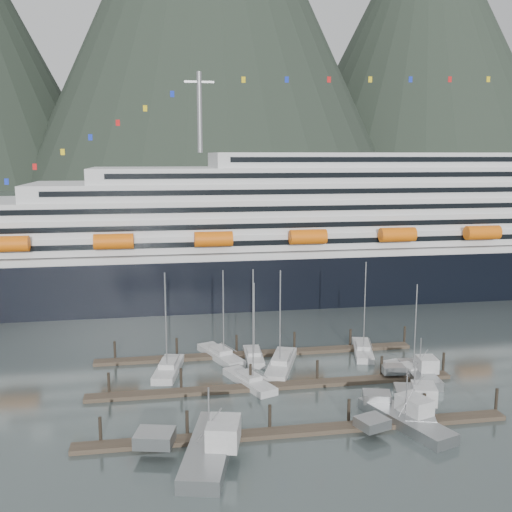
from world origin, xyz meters
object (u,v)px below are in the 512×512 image
(trawler_c, at_px, (404,419))
(sailboat_d, at_px, (281,365))
(sailboat_f, at_px, (254,357))
(sailboat_a, at_px, (168,370))
(sailboat_e, at_px, (221,356))
(cruise_ship, at_px, (383,237))
(sailboat_g, at_px, (363,350))
(sailboat_b, at_px, (249,381))
(trawler_e, at_px, (419,373))
(trawler_a, at_px, (208,447))
(trawler_d, at_px, (412,404))
(sailboat_h, at_px, (409,372))

(trawler_c, bearing_deg, sailboat_d, 5.87)
(sailboat_d, xyz_separation_m, sailboat_f, (-3.24, 4.18, -0.03))
(sailboat_a, distance_m, sailboat_e, 9.09)
(sailboat_f, height_order, trawler_c, sailboat_f)
(sailboat_f, bearing_deg, cruise_ship, -37.77)
(sailboat_g, bearing_deg, sailboat_b, 131.61)
(sailboat_a, bearing_deg, sailboat_g, -71.32)
(sailboat_f, height_order, trawler_e, sailboat_f)
(sailboat_b, distance_m, sailboat_e, 11.21)
(cruise_ship, xyz_separation_m, trawler_a, (-45.26, -68.30, -11.05))
(cruise_ship, relative_size, trawler_c, 16.13)
(cruise_ship, bearing_deg, sailboat_f, -131.41)
(sailboat_f, relative_size, sailboat_g, 0.82)
(sailboat_e, distance_m, trawler_e, 28.45)
(sailboat_e, bearing_deg, trawler_e, -136.97)
(sailboat_b, relative_size, trawler_d, 1.36)
(sailboat_g, bearing_deg, sailboat_d, 121.96)
(trawler_c, xyz_separation_m, trawler_e, (7.79, 13.14, -0.02))
(sailboat_d, height_order, sailboat_g, sailboat_d)
(sailboat_b, bearing_deg, trawler_c, -156.06)
(sailboat_g, bearing_deg, trawler_c, -174.27)
(cruise_ship, relative_size, sailboat_d, 14.10)
(sailboat_f, bearing_deg, sailboat_g, -86.39)
(sailboat_e, height_order, trawler_c, sailboat_e)
(sailboat_g, relative_size, trawler_c, 1.13)
(sailboat_a, bearing_deg, sailboat_e, -46.89)
(sailboat_a, height_order, trawler_c, sailboat_a)
(sailboat_b, bearing_deg, trawler_d, -144.00)
(sailboat_e, relative_size, trawler_e, 1.42)
(sailboat_h, xyz_separation_m, trawler_a, (-29.28, -17.54, 0.57))
(sailboat_a, height_order, trawler_d, sailboat_a)
(sailboat_g, distance_m, trawler_e, 12.00)
(trawler_c, distance_m, trawler_d, 4.44)
(sailboat_b, bearing_deg, sailboat_e, -8.24)
(sailboat_g, height_order, trawler_c, sailboat_g)
(sailboat_d, relative_size, trawler_a, 0.99)
(cruise_ship, distance_m, sailboat_e, 57.78)
(sailboat_h, distance_m, trawler_c, 16.07)
(trawler_e, bearing_deg, sailboat_e, 69.79)
(sailboat_g, bearing_deg, trawler_a, 151.38)
(sailboat_h, bearing_deg, sailboat_a, 62.76)
(sailboat_d, xyz_separation_m, sailboat_e, (-8.01, 5.50, -0.01))
(sailboat_g, height_order, trawler_e, sailboat_g)
(trawler_d, height_order, trawler_e, trawler_d)
(sailboat_e, xyz_separation_m, sailboat_h, (24.68, -11.38, -0.01))
(sailboat_a, xyz_separation_m, trawler_e, (33.26, -8.03, 0.38))
(cruise_ship, height_order, sailboat_g, cruise_ship)
(cruise_ship, distance_m, sailboat_f, 55.50)
(trawler_e, bearing_deg, trawler_c, 155.64)
(sailboat_h, bearing_deg, sailboat_f, 47.65)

